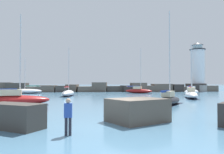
% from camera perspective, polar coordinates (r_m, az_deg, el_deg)
% --- Properties ---
extents(ground_plane, '(600.00, 600.00, 0.00)m').
position_cam_1_polar(ground_plane, '(13.62, 2.11, -11.95)').
color(ground_plane, teal).
extents(open_sea_beyond, '(400.00, 116.00, 0.01)m').
position_cam_1_polar(open_sea_beyond, '(120.60, -3.07, -2.69)').
color(open_sea_beyond, teal).
rests_on(open_sea_beyond, ground).
extents(breakwater_jetty, '(62.54, 6.25, 2.59)m').
position_cam_1_polar(breakwater_jetty, '(60.57, -0.92, -2.90)').
color(breakwater_jetty, brown).
rests_on(breakwater_jetty, ground).
extents(lighthouse, '(5.14, 5.14, 14.23)m').
position_cam_1_polar(lighthouse, '(67.46, 21.48, 1.75)').
color(lighthouse, gray).
rests_on(lighthouse, ground).
extents(foreground_rocks, '(17.70, 7.13, 1.46)m').
position_cam_1_polar(foreground_rocks, '(13.18, 2.49, -9.39)').
color(foreground_rocks, '#383330').
rests_on(foreground_rocks, ground).
extents(sailboat_moored_0, '(2.10, 7.86, 9.16)m').
position_cam_1_polar(sailboat_moored_0, '(41.52, -11.39, -4.10)').
color(sailboat_moored_0, white).
rests_on(sailboat_moored_0, ground).
extents(sailboat_moored_1, '(4.14, 7.93, 8.51)m').
position_cam_1_polar(sailboat_moored_1, '(37.23, 19.98, -4.24)').
color(sailboat_moored_1, white).
rests_on(sailboat_moored_1, ground).
extents(sailboat_moored_2, '(6.52, 4.26, 10.63)m').
position_cam_1_polar(sailboat_moored_2, '(51.92, 6.97, -3.53)').
color(sailboat_moored_2, maroon).
rests_on(sailboat_moored_2, ground).
extents(sailboat_moored_3, '(7.71, 4.18, 10.06)m').
position_cam_1_polar(sailboat_moored_3, '(26.07, -24.24, -5.38)').
color(sailboat_moored_3, maroon).
rests_on(sailboat_moored_3, ground).
extents(sailboat_moored_5, '(6.80, 3.91, 8.19)m').
position_cam_1_polar(sailboat_moored_5, '(53.75, -21.31, -3.44)').
color(sailboat_moored_5, white).
rests_on(sailboat_moored_5, ground).
extents(sailboat_moored_6, '(5.64, 6.29, 8.84)m').
position_cam_1_polar(sailboat_moored_6, '(49.31, 20.06, -3.54)').
color(sailboat_moored_6, white).
rests_on(sailboat_moored_6, ground).
extents(sailboat_moored_7, '(5.12, 6.34, 10.77)m').
position_cam_1_polar(sailboat_moored_7, '(25.40, 14.59, -5.70)').
color(sailboat_moored_7, black).
rests_on(sailboat_moored_7, ground).
extents(person_on_rocks, '(0.36, 0.23, 1.74)m').
position_cam_1_polar(person_on_rocks, '(10.53, -11.39, -9.63)').
color(person_on_rocks, '#282833').
rests_on(person_on_rocks, ground).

